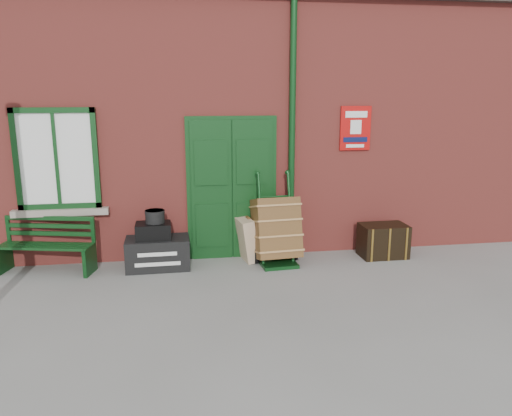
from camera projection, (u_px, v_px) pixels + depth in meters
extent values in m
plane|color=gray|center=(267.00, 289.00, 6.77)|extent=(80.00, 80.00, 0.00)
cube|color=#B04138|center=(235.00, 125.00, 9.68)|extent=(10.00, 4.00, 4.00)
cube|color=#38302B|center=(234.00, 7.00, 9.20)|extent=(10.30, 4.30, 0.30)
cube|color=#0E3614|center=(232.00, 190.00, 7.88)|extent=(1.42, 0.12, 2.32)
cube|color=white|center=(56.00, 159.00, 7.35)|extent=(1.20, 0.08, 1.50)
cylinder|color=#0D3714|center=(292.00, 132.00, 7.78)|extent=(0.10, 0.10, 4.00)
cube|color=#B70E0D|center=(355.00, 128.00, 7.98)|extent=(0.50, 0.03, 0.70)
cube|color=#0E3614|center=(45.00, 246.00, 7.31)|extent=(1.41, 0.66, 0.04)
cube|color=#0E3614|center=(50.00, 226.00, 7.45)|extent=(1.34, 0.34, 0.36)
cube|color=#0D3714|center=(4.00, 258.00, 7.41)|extent=(0.15, 0.41, 0.41)
cube|color=#0D3714|center=(90.00, 260.00, 7.32)|extent=(0.15, 0.41, 0.41)
cube|color=black|center=(158.00, 253.00, 7.54)|extent=(0.95, 0.53, 0.47)
cube|color=black|center=(153.00, 231.00, 7.45)|extent=(0.53, 0.39, 0.24)
cylinder|color=black|center=(155.00, 216.00, 7.44)|extent=(0.29, 0.29, 0.19)
cube|color=tan|center=(247.00, 239.00, 7.88)|extent=(0.36, 0.52, 0.69)
cube|color=tan|center=(258.00, 241.00, 7.92)|extent=(0.39, 0.48, 0.60)
cube|color=#0D3714|center=(279.00, 264.00, 7.67)|extent=(0.57, 0.43, 0.05)
cylinder|color=#0D3714|center=(261.00, 220.00, 7.65)|extent=(0.07, 0.39, 1.38)
cylinder|color=#0D3714|center=(291.00, 218.00, 7.76)|extent=(0.07, 0.39, 1.38)
cylinder|color=black|center=(256.00, 255.00, 7.78)|extent=(0.08, 0.26, 0.26)
cylinder|color=black|center=(294.00, 252.00, 7.92)|extent=(0.08, 0.26, 0.26)
cube|color=brown|center=(276.00, 228.00, 7.71)|extent=(0.73, 0.78, 1.02)
cube|color=black|center=(383.00, 241.00, 8.08)|extent=(0.74, 0.49, 0.53)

